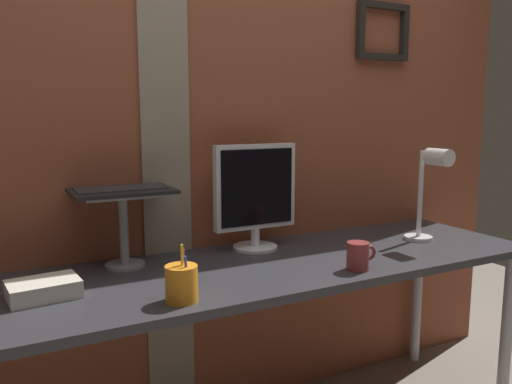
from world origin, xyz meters
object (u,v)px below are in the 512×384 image
object	(u,v)px
monitor	(255,192)
pen_cup	(182,283)
desk_lamp	(430,184)
coffee_mug	(358,256)
laptop	(117,174)

from	to	relation	value
monitor	pen_cup	bearing A→B (deg)	-137.88
desk_lamp	pen_cup	size ratio (longest dim) A/B	2.35
desk_lamp	coffee_mug	xyz separation A→B (m)	(-0.51, -0.17, -0.20)
desk_lamp	pen_cup	xyz separation A→B (m)	(-1.16, -0.17, -0.20)
laptop	coffee_mug	bearing A→B (deg)	-34.24
monitor	coffee_mug	bearing A→B (deg)	-65.41
pen_cup	desk_lamp	bearing A→B (deg)	8.17
pen_cup	coffee_mug	world-z (taller)	pen_cup
monitor	pen_cup	world-z (taller)	monitor
coffee_mug	pen_cup	bearing A→B (deg)	-179.99
laptop	pen_cup	xyz separation A→B (m)	(0.07, -0.49, -0.27)
laptop	coffee_mug	size ratio (longest dim) A/B	2.94
laptop	pen_cup	world-z (taller)	laptop
monitor	laptop	world-z (taller)	laptop
monitor	pen_cup	xyz separation A→B (m)	(-0.46, -0.42, -0.18)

